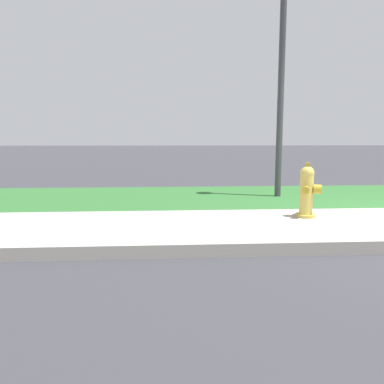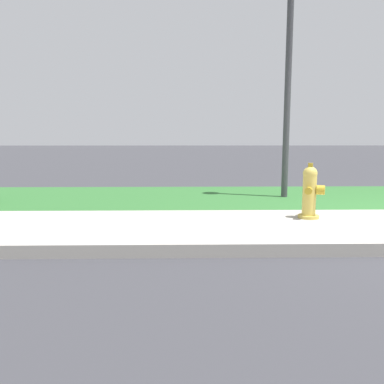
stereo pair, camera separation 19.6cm
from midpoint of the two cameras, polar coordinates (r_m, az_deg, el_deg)
name	(u,v)px [view 2 (the right image)]	position (r m, az deg, el deg)	size (l,w,h in m)	color
grass_verge	(359,196)	(7.45, 24.74, -0.54)	(18.00, 2.74, 0.01)	#2D662D
fire_hydrant_mid_block	(310,192)	(5.04, 18.60, -0.04)	(0.33, 0.36, 0.72)	gold
street_lamp	(290,34)	(7.03, 15.49, 22.16)	(0.32, 0.32, 4.12)	#3D3D42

